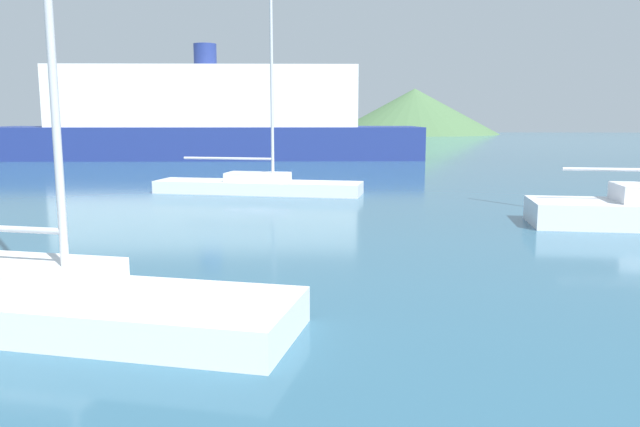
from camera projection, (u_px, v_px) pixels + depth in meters
name	position (u px, v px, depth m)	size (l,w,h in m)	color
sailboat_middle	(258.00, 184.00, 25.08)	(8.50, 2.88, 8.82)	silver
sailboat_outer	(32.00, 297.00, 9.35)	(8.32, 3.44, 11.18)	white
ferry_distant	(207.00, 119.00, 45.19)	(31.18, 8.76, 8.15)	navy
hill_west	(223.00, 109.00, 107.00)	(27.89, 27.89, 8.50)	#3D6038
hill_central	(414.00, 111.00, 105.47)	(28.27, 28.27, 7.59)	#476B42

